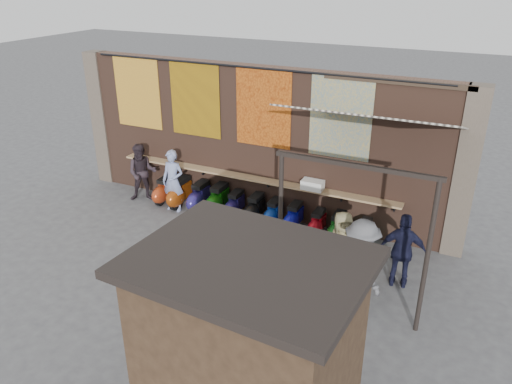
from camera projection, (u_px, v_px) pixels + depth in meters
ground at (207, 255)px, 11.81m from camera, size 70.00×70.00×0.00m
brick_wall at (256, 142)px, 13.20m from camera, size 10.00×0.40×4.00m
pier_left at (103, 118)px, 15.25m from camera, size 0.50×0.50×4.00m
pier_right at (466, 174)px, 11.16m from camera, size 0.50×0.50×4.00m
eating_counter at (250, 178)px, 13.27m from camera, size 8.00×0.32×0.05m
shelf_box at (313, 185)px, 12.50m from camera, size 0.55×0.32×0.24m
tapestry_redgold at (138, 93)px, 14.02m from camera, size 1.50×0.02×2.00m
tapestry_sun at (195, 100)px, 13.28m from camera, size 1.50×0.02×2.00m
tapestry_orange at (263, 108)px, 12.49m from camera, size 1.50×0.02×2.00m
tapestry_multi at (341, 118)px, 11.71m from camera, size 1.50×0.02×2.00m
hang_rail at (252, 68)px, 12.20m from camera, size 9.50×0.06×0.06m
scooter_stool_0 at (165, 190)px, 14.31m from camera, size 0.35×0.78×0.74m
scooter_stool_1 at (180, 193)px, 14.07m from camera, size 0.39×0.87×0.83m
scooter_stool_2 at (200, 197)px, 13.86m from camera, size 0.38×0.84×0.80m
scooter_stool_3 at (218, 200)px, 13.65m from camera, size 0.39×0.86×0.82m
scooter_stool_4 at (235, 205)px, 13.47m from camera, size 0.34×0.76×0.72m
scooter_stool_5 at (255, 209)px, 13.19m from camera, size 0.36×0.80×0.76m
scooter_stool_6 at (274, 213)px, 13.01m from camera, size 0.34×0.75×0.72m
scooter_stool_7 at (294, 218)px, 12.77m from camera, size 0.35×0.77×0.73m
scooter_stool_8 at (317, 224)px, 12.50m from camera, size 0.33×0.72×0.69m
scooter_stool_9 at (338, 228)px, 12.26m from camera, size 0.35×0.78×0.74m
scooter_stool_10 at (364, 234)px, 12.03m from camera, size 0.33×0.72×0.69m
diner_left at (173, 181)px, 13.66m from camera, size 0.65×0.44×1.75m
diner_right at (142, 173)px, 14.28m from camera, size 1.04×0.97×1.70m
shopper_navy at (403, 251)px, 10.36m from camera, size 1.03×0.53×1.69m
shopper_grey at (360, 264)px, 9.72m from camera, size 1.37×1.36×1.90m
shopper_tan at (341, 248)px, 10.54m from camera, size 0.95×0.82×1.63m
market_stall at (249, 355)px, 6.79m from camera, size 2.74×2.13×2.83m
stall_roof at (249, 263)px, 6.18m from camera, size 3.07×2.44×0.12m
stall_sign at (284, 279)px, 7.33m from camera, size 1.20×0.12×0.50m
stall_shelf at (282, 334)px, 7.75m from camera, size 2.17×0.24×0.06m
awning_canvas at (378, 118)px, 9.71m from camera, size 3.20×3.28×0.97m
awning_ledger at (397, 82)px, 10.85m from camera, size 3.30×0.08×0.12m
awning_header at (356, 166)px, 8.67m from camera, size 3.00×0.08×0.08m
awning_post_left at (280, 227)px, 9.86m from camera, size 0.09×0.09×3.10m
awning_post_right at (427, 259)px, 8.76m from camera, size 0.09×0.09×3.10m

